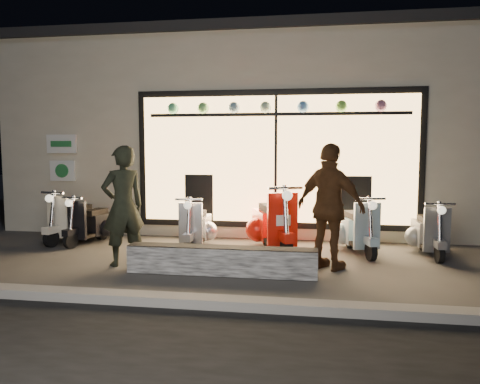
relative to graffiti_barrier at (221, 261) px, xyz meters
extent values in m
plane|color=#383533|center=(-0.26, 0.65, -0.20)|extent=(40.00, 40.00, 0.00)
cube|color=slate|center=(-0.26, -1.35, -0.14)|extent=(40.00, 0.25, 0.12)
cube|color=beige|center=(-0.26, 5.65, 1.80)|extent=(10.00, 6.00, 4.00)
cube|color=black|center=(-0.26, 5.65, 3.90)|extent=(10.20, 6.20, 0.20)
cube|color=black|center=(0.54, 2.63, 1.35)|extent=(5.45, 0.06, 2.65)
cube|color=#FFBF6B|center=(0.54, 2.59, 1.35)|extent=(5.20, 0.04, 2.40)
cube|color=black|center=(0.54, 2.55, 2.20)|extent=(4.90, 0.06, 0.06)
cube|color=white|center=(-3.86, 2.61, 1.65)|extent=(0.65, 0.04, 0.38)
cube|color=white|center=(-3.86, 2.61, 1.10)|extent=(0.55, 0.04, 0.42)
cube|color=black|center=(0.00, 0.00, 0.00)|extent=(2.68, 0.28, 0.40)
cylinder|color=black|center=(-0.78, 1.09, -0.05)|extent=(0.10, 0.30, 0.30)
cylinder|color=black|center=(-0.81, 1.97, -0.05)|extent=(0.11, 0.30, 0.30)
cube|color=silver|center=(-0.79, 1.28, 0.29)|extent=(0.41, 0.07, 0.72)
cube|color=silver|center=(-0.81, 1.88, 0.13)|extent=(0.39, 0.63, 0.40)
cube|color=black|center=(-0.80, 1.79, 0.38)|extent=(0.26, 0.50, 0.11)
sphere|color=#FFF2CC|center=(-0.78, 1.08, 0.63)|extent=(0.14, 0.14, 0.13)
cylinder|color=black|center=(0.85, 0.99, -0.02)|extent=(0.24, 0.38, 0.37)
cylinder|color=black|center=(0.46, 2.01, -0.02)|extent=(0.26, 0.39, 0.37)
cube|color=red|center=(0.77, 1.21, 0.41)|extent=(0.49, 0.25, 0.89)
cube|color=red|center=(0.50, 1.90, 0.21)|extent=(0.70, 0.88, 0.50)
cube|color=black|center=(0.53, 1.80, 0.52)|extent=(0.51, 0.68, 0.13)
sphere|color=#FFF2CC|center=(0.86, 0.98, 0.83)|extent=(0.21, 0.21, 0.16)
cylinder|color=black|center=(-2.97, 1.24, -0.06)|extent=(0.15, 0.30, 0.29)
cylinder|color=black|center=(-2.78, 2.07, -0.06)|extent=(0.16, 0.31, 0.29)
cube|color=black|center=(-2.93, 1.41, 0.28)|extent=(0.40, 0.15, 0.70)
cube|color=black|center=(-2.80, 1.99, 0.12)|extent=(0.48, 0.66, 0.39)
cube|color=black|center=(-2.82, 1.90, 0.36)|extent=(0.34, 0.52, 0.10)
sphere|color=#FFF2CC|center=(-2.97, 1.23, 0.61)|extent=(0.15, 0.15, 0.13)
cylinder|color=black|center=(-3.36, 1.28, -0.04)|extent=(0.15, 0.33, 0.32)
cylinder|color=black|center=(-3.19, 2.19, -0.04)|extent=(0.17, 0.33, 0.32)
cube|color=beige|center=(-3.33, 1.47, 0.32)|extent=(0.43, 0.15, 0.76)
cube|color=beige|center=(-3.20, 2.10, 0.15)|extent=(0.51, 0.71, 0.43)
cube|color=black|center=(-3.22, 2.01, 0.41)|extent=(0.35, 0.56, 0.11)
sphere|color=#FFF2CC|center=(-3.37, 1.27, 0.68)|extent=(0.16, 0.16, 0.14)
cylinder|color=black|center=(2.17, 1.16, -0.04)|extent=(0.17, 0.33, 0.32)
cylinder|color=black|center=(1.93, 2.06, -0.04)|extent=(0.19, 0.33, 0.32)
cube|color=#85A9BD|center=(2.12, 1.35, 0.32)|extent=(0.43, 0.17, 0.76)
cube|color=#85A9BD|center=(1.96, 1.97, 0.15)|extent=(0.55, 0.73, 0.43)
cube|color=black|center=(1.98, 1.88, 0.41)|extent=(0.39, 0.57, 0.11)
sphere|color=#FFF2CC|center=(2.18, 1.15, 0.68)|extent=(0.17, 0.17, 0.14)
cylinder|color=black|center=(3.20, 1.17, -0.05)|extent=(0.10, 0.30, 0.30)
cylinder|color=black|center=(3.17, 2.04, -0.05)|extent=(0.12, 0.30, 0.30)
cube|color=slate|center=(3.19, 1.35, 0.29)|extent=(0.40, 0.08, 0.71)
cube|color=slate|center=(3.17, 1.95, 0.13)|extent=(0.39, 0.62, 0.40)
cube|color=black|center=(3.17, 1.87, 0.37)|extent=(0.26, 0.50, 0.10)
sphere|color=#FFF2CC|center=(3.20, 1.16, 0.63)|extent=(0.14, 0.14, 0.13)
imported|color=black|center=(-1.57, 0.31, 0.71)|extent=(0.77, 0.77, 1.81)
imported|color=#54321A|center=(1.51, 0.54, 0.72)|extent=(1.16, 0.96, 1.85)
camera|label=1|loc=(1.27, -6.32, 1.60)|focal=35.00mm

